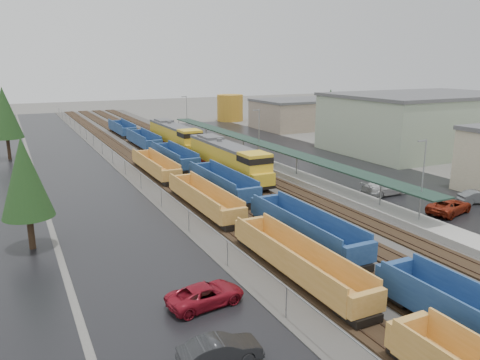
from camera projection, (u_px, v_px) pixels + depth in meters
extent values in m
cube|color=#302D2B|center=(174.00, 158.00, 72.85)|extent=(20.00, 160.00, 0.08)
cube|color=black|center=(136.00, 160.00, 70.23)|extent=(2.60, 160.00, 0.15)
cube|color=#473326|center=(132.00, 160.00, 69.89)|extent=(0.08, 160.00, 0.07)
cube|color=#473326|center=(141.00, 159.00, 70.51)|extent=(0.08, 160.00, 0.07)
cube|color=black|center=(162.00, 158.00, 71.95)|extent=(2.60, 160.00, 0.15)
cube|color=#473326|center=(158.00, 158.00, 71.62)|extent=(0.08, 160.00, 0.07)
cube|color=#473326|center=(167.00, 157.00, 72.24)|extent=(0.08, 160.00, 0.07)
cube|color=black|center=(187.00, 156.00, 73.68)|extent=(2.60, 160.00, 0.15)
cube|color=#473326|center=(182.00, 155.00, 73.34)|extent=(0.08, 160.00, 0.07)
cube|color=#473326|center=(191.00, 155.00, 73.97)|extent=(0.08, 160.00, 0.07)
cube|color=black|center=(210.00, 154.00, 75.41)|extent=(2.60, 160.00, 0.15)
cube|color=#473326|center=(206.00, 153.00, 75.07)|extent=(0.08, 160.00, 0.07)
cube|color=#473326|center=(214.00, 153.00, 75.70)|extent=(0.08, 160.00, 0.07)
cube|color=black|center=(74.00, 167.00, 66.37)|extent=(10.00, 160.00, 0.02)
cube|color=black|center=(312.00, 158.00, 72.38)|extent=(16.00, 100.00, 0.02)
cube|color=#9E9B93|center=(259.00, 162.00, 68.20)|extent=(3.00, 80.00, 0.70)
cylinder|color=gray|center=(380.00, 193.00, 46.11)|extent=(0.16, 0.16, 2.40)
cylinder|color=gray|center=(297.00, 164.00, 59.14)|extent=(0.16, 0.16, 2.40)
cylinder|color=gray|center=(243.00, 146.00, 72.16)|extent=(0.16, 0.16, 2.40)
cylinder|color=gray|center=(206.00, 133.00, 85.18)|extent=(0.16, 0.16, 2.40)
cylinder|color=gray|center=(179.00, 124.00, 98.20)|extent=(0.16, 0.16, 2.40)
cube|color=#1B3228|center=(259.00, 143.00, 67.50)|extent=(2.60, 65.00, 0.15)
cylinder|color=gray|center=(422.00, 184.00, 41.26)|extent=(0.12, 0.12, 8.00)
cube|color=gray|center=(422.00, 141.00, 40.09)|extent=(1.00, 0.15, 0.12)
cylinder|color=gray|center=(259.00, 137.00, 67.30)|extent=(0.12, 0.12, 8.00)
cube|color=gray|center=(256.00, 110.00, 66.14)|extent=(1.00, 0.15, 0.12)
cylinder|color=gray|center=(187.00, 116.00, 93.35)|extent=(0.12, 0.12, 8.00)
cube|color=gray|center=(184.00, 97.00, 92.18)|extent=(1.00, 0.15, 0.12)
cylinder|color=gray|center=(286.00, 303.00, 26.84)|extent=(0.08, 0.08, 2.00)
cylinder|color=gray|center=(228.00, 254.00, 33.78)|extent=(0.08, 0.08, 2.00)
cylinder|color=gray|center=(189.00, 221.00, 40.73)|extent=(0.08, 0.08, 2.00)
cylinder|color=gray|center=(161.00, 198.00, 47.67)|extent=(0.08, 0.08, 2.00)
cylinder|color=gray|center=(141.00, 181.00, 54.62)|extent=(0.08, 0.08, 2.00)
cylinder|color=gray|center=(125.00, 167.00, 61.56)|extent=(0.08, 0.08, 2.00)
cylinder|color=gray|center=(112.00, 157.00, 68.51)|extent=(0.08, 0.08, 2.00)
cylinder|color=gray|center=(102.00, 148.00, 75.45)|extent=(0.08, 0.08, 2.00)
cylinder|color=gray|center=(94.00, 141.00, 82.40)|extent=(0.08, 0.08, 2.00)
cylinder|color=gray|center=(86.00, 135.00, 89.34)|extent=(0.08, 0.08, 2.00)
cylinder|color=gray|center=(80.00, 130.00, 96.29)|extent=(0.08, 0.08, 2.00)
cylinder|color=gray|center=(75.00, 125.00, 103.23)|extent=(0.08, 0.08, 2.00)
cylinder|color=gray|center=(70.00, 121.00, 110.18)|extent=(0.08, 0.08, 2.00)
cylinder|color=gray|center=(66.00, 118.00, 117.12)|extent=(0.08, 0.08, 2.00)
cylinder|color=gray|center=(62.00, 115.00, 124.07)|extent=(0.08, 0.08, 2.00)
cylinder|color=gray|center=(59.00, 112.00, 131.01)|extent=(0.08, 0.08, 2.00)
cube|color=gray|center=(112.00, 150.00, 68.26)|extent=(0.05, 160.00, 0.05)
cube|color=#A6B599|center=(424.00, 123.00, 78.63)|extent=(30.00, 20.00, 9.00)
cube|color=#59595B|center=(426.00, 95.00, 77.47)|extent=(30.60, 20.40, 0.50)
cube|color=gray|center=(298.00, 115.00, 105.05)|extent=(18.00, 14.00, 6.00)
cube|color=#59595B|center=(299.00, 100.00, 104.25)|extent=(18.36, 14.28, 0.50)
ellipsoid|color=#4B5E49|center=(153.00, 94.00, 220.36)|extent=(196.00, 140.00, 25.20)
ellipsoid|color=#4B5E49|center=(270.00, 89.00, 259.30)|extent=(168.00, 120.00, 21.60)
cylinder|color=#332316|center=(31.00, 233.00, 36.97)|extent=(0.50, 0.50, 2.70)
cone|color=black|center=(25.00, 178.00, 35.88)|extent=(3.96, 3.96, 6.30)
cylinder|color=#332316|center=(9.00, 149.00, 71.19)|extent=(0.50, 0.50, 3.30)
cone|color=black|center=(4.00, 113.00, 69.85)|extent=(4.84, 4.84, 7.70)
cylinder|color=#332316|center=(329.00, 138.00, 82.86)|extent=(0.50, 0.50, 3.00)
cone|color=black|center=(330.00, 109.00, 81.64)|extent=(4.40, 4.40, 7.00)
cube|color=black|center=(226.00, 170.00, 60.64)|extent=(3.03, 20.20, 0.40)
cube|color=gold|center=(223.00, 156.00, 61.09)|extent=(2.83, 16.16, 3.03)
cube|color=gold|center=(255.00, 168.00, 53.33)|extent=(3.03, 3.23, 3.43)
cube|color=black|center=(255.00, 159.00, 53.08)|extent=(3.08, 3.28, 0.71)
cube|color=gold|center=(262.00, 180.00, 52.00)|extent=(2.83, 1.01, 1.41)
cube|color=#59595B|center=(223.00, 144.00, 60.70)|extent=(2.88, 16.16, 0.35)
cube|color=maroon|center=(213.00, 166.00, 60.77)|extent=(0.04, 16.16, 0.35)
cube|color=maroon|center=(233.00, 164.00, 62.01)|extent=(0.04, 16.16, 0.35)
cube|color=black|center=(226.00, 173.00, 60.73)|extent=(2.22, 6.06, 0.61)
cube|color=black|center=(251.00, 185.00, 54.57)|extent=(2.42, 4.04, 0.50)
cube|color=black|center=(205.00, 162.00, 66.85)|extent=(2.42, 4.04, 0.50)
cylinder|color=#59595B|center=(219.00, 140.00, 61.50)|extent=(0.71, 0.71, 0.50)
cube|color=#59595B|center=(210.00, 137.00, 64.14)|extent=(2.42, 4.04, 0.50)
cube|color=black|center=(174.00, 145.00, 78.87)|extent=(3.03, 20.20, 0.40)
cube|color=gold|center=(172.00, 134.00, 79.32)|extent=(2.83, 16.16, 3.03)
cube|color=gold|center=(190.00, 141.00, 71.56)|extent=(3.03, 3.23, 3.43)
cube|color=black|center=(190.00, 134.00, 71.31)|extent=(3.08, 3.28, 0.71)
cube|color=gold|center=(194.00, 149.00, 70.23)|extent=(2.83, 1.01, 1.41)
cube|color=#59595B|center=(171.00, 125.00, 78.93)|extent=(2.88, 16.16, 0.35)
cube|color=maroon|center=(164.00, 142.00, 79.00)|extent=(0.04, 16.16, 0.35)
cube|color=maroon|center=(180.00, 141.00, 80.24)|extent=(0.04, 16.16, 0.35)
cube|color=black|center=(174.00, 148.00, 78.97)|extent=(2.22, 6.06, 0.61)
cube|color=black|center=(189.00, 154.00, 72.80)|extent=(2.42, 4.04, 0.50)
cube|color=black|center=(161.00, 141.00, 85.08)|extent=(2.42, 4.04, 0.50)
cylinder|color=#59595B|center=(169.00, 123.00, 79.73)|extent=(0.71, 0.71, 0.50)
cube|color=#59595B|center=(164.00, 121.00, 82.38)|extent=(2.42, 4.04, 0.50)
cube|color=#BC8334|center=(407.00, 330.00, 23.26)|extent=(2.49, 0.48, 1.34)
cube|color=black|center=(416.00, 354.00, 22.91)|extent=(1.91, 2.10, 0.48)
cube|color=#BC8334|center=(297.00, 267.00, 32.06)|extent=(2.49, 13.56, 0.24)
cube|color=#BC8334|center=(282.00, 258.00, 31.33)|extent=(0.14, 13.56, 1.72)
cube|color=#BC8334|center=(312.00, 252.00, 32.36)|extent=(0.14, 13.56, 1.72)
cube|color=#BC8334|center=(367.00, 303.00, 25.84)|extent=(2.49, 0.48, 1.34)
cube|color=#BC8334|center=(250.00, 227.00, 37.95)|extent=(2.49, 0.48, 1.34)
cube|color=black|center=(358.00, 313.00, 26.65)|extent=(1.91, 2.10, 0.48)
cube|color=black|center=(254.00, 240.00, 37.60)|extent=(1.91, 2.10, 0.48)
cube|color=#BC8334|center=(204.00, 203.00, 46.74)|extent=(2.49, 13.56, 0.24)
cube|color=#BC8334|center=(192.00, 196.00, 46.01)|extent=(0.14, 13.56, 1.72)
cube|color=#BC8334|center=(215.00, 193.00, 47.04)|extent=(0.14, 13.56, 1.72)
cube|color=#BC8334|center=(234.00, 216.00, 40.52)|extent=(2.49, 0.48, 1.34)
cube|color=#BC8334|center=(180.00, 181.00, 52.63)|extent=(2.49, 0.48, 1.34)
cube|color=black|center=(231.00, 224.00, 41.34)|extent=(1.91, 2.10, 0.48)
cube|color=black|center=(183.00, 190.00, 52.28)|extent=(1.91, 2.10, 0.48)
cube|color=#BC8334|center=(155.00, 169.00, 61.42)|extent=(2.49, 13.56, 0.24)
cube|color=#BC8334|center=(146.00, 164.00, 60.69)|extent=(0.14, 13.56, 1.72)
cube|color=#BC8334|center=(164.00, 162.00, 61.73)|extent=(0.14, 13.56, 1.72)
cube|color=#BC8334|center=(172.00, 175.00, 55.20)|extent=(2.49, 0.48, 1.34)
cube|color=#BC8334|center=(141.00, 155.00, 67.31)|extent=(2.49, 0.48, 1.34)
cube|color=black|center=(170.00, 182.00, 56.02)|extent=(1.91, 2.10, 0.48)
cube|color=black|center=(143.00, 162.00, 66.96)|extent=(1.91, 2.10, 0.48)
cube|color=navy|center=(473.00, 327.00, 22.95)|extent=(0.16, 12.78, 1.90)
cube|color=navy|center=(394.00, 273.00, 29.31)|extent=(2.74, 0.53, 1.48)
cube|color=black|center=(402.00, 293.00, 28.92)|extent=(2.11, 2.32, 0.53)
cube|color=navy|center=(305.00, 234.00, 38.06)|extent=(2.74, 12.78, 0.26)
cube|color=navy|center=(292.00, 225.00, 37.26)|extent=(0.16, 12.78, 1.90)
cube|color=navy|center=(319.00, 220.00, 38.40)|extent=(0.16, 12.78, 1.90)
cube|color=navy|center=(360.00, 254.00, 32.15)|extent=(2.74, 0.53, 1.48)
cube|color=navy|center=(265.00, 204.00, 43.61)|extent=(2.74, 0.53, 1.48)
cube|color=black|center=(352.00, 264.00, 33.04)|extent=(2.11, 2.32, 0.53)
cube|color=black|center=(269.00, 217.00, 43.23)|extent=(2.11, 2.32, 0.53)
cube|color=navy|center=(222.00, 187.00, 52.36)|extent=(2.74, 12.78, 0.26)
cube|color=navy|center=(211.00, 180.00, 51.56)|extent=(0.16, 12.78, 1.90)
cube|color=navy|center=(232.00, 178.00, 52.70)|extent=(0.16, 12.78, 1.90)
cube|color=navy|center=(249.00, 195.00, 46.45)|extent=(2.74, 0.53, 1.48)
cube|color=navy|center=(200.00, 169.00, 57.91)|extent=(2.74, 0.53, 1.48)
cube|color=black|center=(246.00, 203.00, 47.35)|extent=(2.11, 2.32, 0.53)
cube|color=black|center=(202.00, 179.00, 57.53)|extent=(2.11, 2.32, 0.53)
cube|color=navy|center=(174.00, 160.00, 66.66)|extent=(2.74, 12.78, 0.26)
cube|color=navy|center=(165.00, 155.00, 65.86)|extent=(0.16, 12.78, 1.90)
cube|color=navy|center=(183.00, 153.00, 67.00)|extent=(0.16, 12.78, 1.90)
cube|color=navy|center=(190.00, 164.00, 60.75)|extent=(2.74, 0.53, 1.48)
cube|color=navy|center=(160.00, 148.00, 72.21)|extent=(2.74, 0.53, 1.48)
cube|color=black|center=(189.00, 171.00, 61.65)|extent=(2.11, 2.32, 0.53)
cube|color=black|center=(162.00, 155.00, 71.83)|extent=(2.11, 2.32, 0.53)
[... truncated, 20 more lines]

